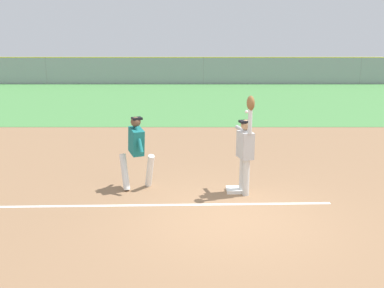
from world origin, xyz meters
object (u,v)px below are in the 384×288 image
object	(u,v)px
runner	(139,148)
baseball	(249,112)
fielder	(248,146)
first_base	(237,190)
parked_car_tan	(290,71)
parked_car_white	(130,71)
parked_car_red	(201,70)

from	to	relation	value
runner	baseball	distance (m)	2.65
fielder	first_base	bearing A→B (deg)	-53.08
first_base	parked_car_tan	size ratio (longest dim) A/B	0.09
first_base	parked_car_tan	distance (m)	25.64
first_base	fielder	xyz separation A→B (m)	(0.20, -0.15, 1.08)
first_base	parked_car_white	xyz separation A→B (m)	(-5.94, 24.55, 0.63)
fielder	parked_car_white	size ratio (longest dim) A/B	0.51
first_base	fielder	size ratio (longest dim) A/B	0.17
parked_car_tan	baseball	bearing A→B (deg)	-103.91
fielder	parked_car_red	distance (m)	25.56
runner	parked_car_white	world-z (taller)	runner
first_base	parked_car_tan	xyz separation A→B (m)	(6.44, 24.81, 0.63)
baseball	parked_car_white	distance (m)	25.37
parked_car_white	baseball	bearing A→B (deg)	-78.93
parked_car_white	parked_car_red	bearing A→B (deg)	5.74
baseball	parked_car_white	bearing A→B (deg)	104.07
runner	parked_car_tan	world-z (taller)	runner
fielder	parked_car_red	world-z (taller)	fielder
fielder	parked_car_white	distance (m)	25.46
parked_car_red	first_base	bearing A→B (deg)	-90.70
fielder	runner	distance (m)	2.50
baseball	parked_car_red	world-z (taller)	baseball
fielder	parked_car_tan	bearing A→B (deg)	-120.07
baseball	parked_car_red	distance (m)	25.47
runner	fielder	bearing A→B (deg)	-32.31
first_base	baseball	bearing A→B (deg)	-9.07
baseball	parked_car_tan	size ratio (longest dim) A/B	0.02
fielder	parked_car_red	size ratio (longest dim) A/B	0.51
parked_car_tan	runner	bearing A→B (deg)	-109.33
fielder	parked_car_white	bearing A→B (deg)	-92.05
first_base	runner	bearing A→B (deg)	174.81
first_base	baseball	distance (m)	1.85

